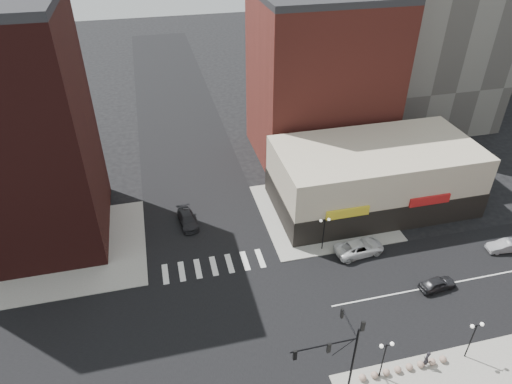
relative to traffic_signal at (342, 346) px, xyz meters
name	(u,v)px	position (x,y,z in m)	size (l,w,h in m)	color
ground	(229,326)	(-7.24, 7.83, -4.96)	(240.00, 240.00, 0.00)	black
road_ew	(229,326)	(-7.24, 7.83, -4.95)	(200.00, 14.00, 0.02)	black
road_ns	(229,326)	(-7.24, 7.83, -4.95)	(14.00, 200.00, 0.02)	black
sidewalk_nw	(76,249)	(-21.74, 22.33, -4.90)	(15.00, 15.00, 0.12)	gray
sidewalk_ne	(322,212)	(7.26, 22.33, -4.90)	(15.00, 15.00, 0.12)	gray
building_nw	(6,137)	(-26.24, 26.33, 7.54)	(16.00, 15.00, 25.00)	#361311
building_ne_midrise	(321,81)	(11.76, 37.33, 6.04)	(18.00, 15.00, 22.00)	maroon
building_ne_row	(373,181)	(13.76, 22.83, -1.66)	(24.20, 12.20, 8.00)	#B7AF91
traffic_signal	(342,346)	(0.00, 0.00, 0.00)	(5.59, 3.09, 7.77)	black
street_lamp_se_a	(385,352)	(3.76, -0.17, -1.67)	(1.22, 0.32, 4.16)	black
street_lamp_se_b	(474,332)	(11.76, -0.17, -1.67)	(1.22, 0.32, 4.16)	black
street_lamp_ne	(324,226)	(4.76, 15.83, -1.67)	(1.22, 0.32, 4.16)	black
bollard_row	(404,368)	(5.94, -0.17, -4.54)	(7.95, 0.60, 0.60)	gray
white_suv	(359,248)	(8.50, 14.33, -4.20)	(2.54, 5.51, 1.53)	silver
dark_sedan_east	(438,284)	(13.87, 7.57, -4.32)	(1.53, 3.79, 1.29)	black
silver_sedan	(505,246)	(24.24, 10.88, -4.32)	(1.35, 3.87, 1.28)	gray
dark_sedan_north	(187,219)	(-9.16, 23.93, -4.29)	(1.88, 4.63, 1.34)	black
pedestrian	(426,359)	(7.92, -0.17, -3.97)	(0.63, 0.42, 1.74)	black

